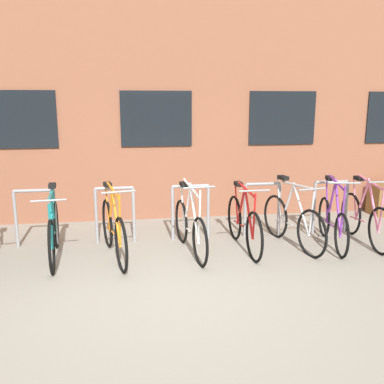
# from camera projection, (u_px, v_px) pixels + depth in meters

# --- Properties ---
(ground_plane) EXTENTS (42.00, 42.00, 0.00)m
(ground_plane) POSITION_uv_depth(u_px,v_px,m) (177.00, 291.00, 4.93)
(ground_plane) COLOR gray
(storefront_building) EXTENTS (28.00, 7.83, 4.77)m
(storefront_building) POSITION_uv_depth(u_px,v_px,m) (147.00, 95.00, 11.29)
(storefront_building) COLOR brown
(storefront_building) RESTS_ON ground
(bike_rack) EXTENTS (6.63, 0.05, 0.91)m
(bike_rack) POSITION_uv_depth(u_px,v_px,m) (153.00, 208.00, 6.62)
(bike_rack) COLOR gray
(bike_rack) RESTS_ON ground
(bicycle_white) EXTENTS (0.44, 1.73, 1.11)m
(bicycle_white) POSITION_uv_depth(u_px,v_px,m) (190.00, 227.00, 6.15)
(bicycle_white) COLOR black
(bicycle_white) RESTS_ON ground
(bicycle_purple) EXTENTS (0.51, 1.65, 1.10)m
(bicycle_purple) POSITION_uv_depth(u_px,v_px,m) (332.00, 221.00, 6.47)
(bicycle_purple) COLOR black
(bicycle_purple) RESTS_ON ground
(bicycle_red) EXTENTS (0.44, 1.75, 1.03)m
(bicycle_red) POSITION_uv_depth(u_px,v_px,m) (244.00, 223.00, 6.31)
(bicycle_red) COLOR black
(bicycle_red) RESTS_ON ground
(bicycle_orange) EXTENTS (0.53, 1.78, 1.09)m
(bicycle_orange) POSITION_uv_depth(u_px,v_px,m) (113.00, 230.00, 5.95)
(bicycle_orange) COLOR black
(bicycle_orange) RESTS_ON ground
(bicycle_teal) EXTENTS (0.44, 1.79, 1.04)m
(bicycle_teal) POSITION_uv_depth(u_px,v_px,m) (54.00, 231.00, 5.92)
(bicycle_teal) COLOR black
(bicycle_teal) RESTS_ON ground
(bicycle_silver) EXTENTS (0.49, 1.69, 1.07)m
(bicycle_silver) POSITION_uv_depth(u_px,v_px,m) (292.00, 221.00, 6.44)
(bicycle_silver) COLOR black
(bicycle_silver) RESTS_ON ground
(bicycle_pink) EXTENTS (0.44, 1.69, 1.09)m
(bicycle_pink) POSITION_uv_depth(u_px,v_px,m) (365.00, 218.00, 6.59)
(bicycle_pink) COLOR black
(bicycle_pink) RESTS_ON ground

